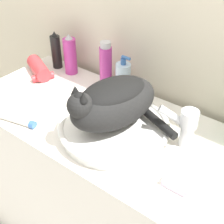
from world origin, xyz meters
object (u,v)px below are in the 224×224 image
object	(u,v)px
hair_dryer	(39,69)
shampoo_bottle_tall	(106,66)
soap_bar	(177,185)
cat	(113,101)
hairspray_can_black	(56,51)
cream_tube	(16,120)
soap_pump_bottle	(123,78)
faucet	(186,125)
spray_bottle_trigger	(70,55)

from	to	relation	value
hair_dryer	shampoo_bottle_tall	bearing A→B (deg)	-135.73
soap_bar	shampoo_bottle_tall	bearing A→B (deg)	148.22
cat	hairspray_can_black	bearing A→B (deg)	-98.67
cream_tube	hairspray_can_black	bearing A→B (deg)	115.17
cream_tube	soap_pump_bottle	bearing A→B (deg)	64.02
soap_pump_bottle	hairspray_can_black	bearing A→B (deg)	-180.00
hair_dryer	soap_bar	bearing A→B (deg)	-169.16
faucet	hairspray_can_black	size ratio (longest dim) A/B	0.81
spray_bottle_trigger	soap_bar	size ratio (longest dim) A/B	2.28
cream_tube	hair_dryer	xyz separation A→B (m)	(-0.20, 0.29, 0.02)
shampoo_bottle_tall	soap_bar	world-z (taller)	shampoo_bottle_tall
hair_dryer	soap_pump_bottle	bearing A→B (deg)	-139.78
soap_bar	soap_pump_bottle	bearing A→B (deg)	143.11
cat	cream_tube	world-z (taller)	cat
soap_pump_bottle	cream_tube	world-z (taller)	soap_pump_bottle
hairspray_can_black	soap_pump_bottle	xyz separation A→B (m)	(0.38, 0.00, -0.01)
spray_bottle_trigger	cream_tube	world-z (taller)	spray_bottle_trigger
cat	cream_tube	bearing A→B (deg)	-47.00
faucet	shampoo_bottle_tall	xyz separation A→B (m)	(-0.43, 0.13, 0.02)
cat	hairspray_can_black	world-z (taller)	cat
faucet	spray_bottle_trigger	bearing A→B (deg)	-35.86
shampoo_bottle_tall	soap_pump_bottle	size ratio (longest dim) A/B	1.19
spray_bottle_trigger	soap_bar	xyz separation A→B (m)	(0.70, -0.31, -0.07)
hairspray_can_black	shampoo_bottle_tall	distance (m)	0.29
spray_bottle_trigger	cream_tube	size ratio (longest dim) A/B	1.07
cat	soap_bar	xyz separation A→B (m)	(0.29, -0.08, -0.12)
soap_pump_bottle	spray_bottle_trigger	bearing A→B (deg)	180.00
faucet	cream_tube	distance (m)	0.60
cat	soap_pump_bottle	bearing A→B (deg)	-135.39
shampoo_bottle_tall	soap_pump_bottle	bearing A→B (deg)	-0.00
cream_tube	hair_dryer	bearing A→B (deg)	124.05
faucet	spray_bottle_trigger	xyz separation A→B (m)	(-0.63, 0.13, 0.01)
spray_bottle_trigger	hairspray_can_black	bearing A→B (deg)	-180.00
faucet	hair_dryer	xyz separation A→B (m)	(-0.73, 0.03, -0.05)
spray_bottle_trigger	faucet	bearing A→B (deg)	-11.84
cat	shampoo_bottle_tall	size ratio (longest dim) A/B	1.74
shampoo_bottle_tall	cream_tube	distance (m)	0.42
hairspray_can_black	hair_dryer	distance (m)	0.12
faucet	soap_pump_bottle	size ratio (longest dim) A/B	0.84
hairspray_can_black	soap_bar	xyz separation A→B (m)	(0.79, -0.31, -0.07)
faucet	soap_pump_bottle	world-z (taller)	soap_pump_bottle
shampoo_bottle_tall	cat	bearing A→B (deg)	-47.46
spray_bottle_trigger	hair_dryer	distance (m)	0.15
soap_bar	faucet	bearing A→B (deg)	112.24
hairspray_can_black	cat	bearing A→B (deg)	-24.83
hairspray_can_black	soap_pump_bottle	distance (m)	0.38
faucet	soap_pump_bottle	xyz separation A→B (m)	(-0.34, 0.13, -0.01)
shampoo_bottle_tall	hair_dryer	xyz separation A→B (m)	(-0.30, -0.10, -0.07)
hairspray_can_black	spray_bottle_trigger	xyz separation A→B (m)	(0.09, 0.00, 0.00)
hair_dryer	faucet	bearing A→B (deg)	-156.93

